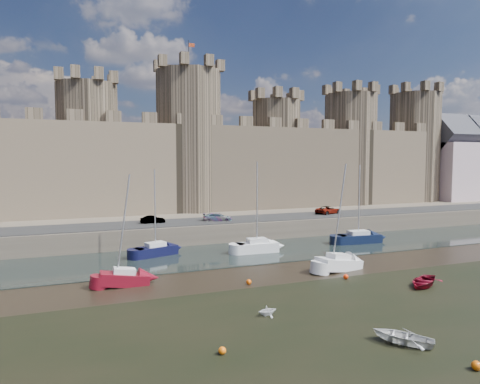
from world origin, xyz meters
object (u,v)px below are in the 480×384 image
at_px(sailboat_2, 257,246).
at_px(sailboat_1, 156,250).
at_px(car_2, 217,217).
at_px(sailboat_3, 358,237).
at_px(sailboat_4, 125,277).
at_px(sailboat_5, 339,263).
at_px(car_1, 153,220).
at_px(car_3, 328,210).

bearing_deg(sailboat_2, sailboat_1, 169.85).
bearing_deg(car_2, sailboat_3, -101.57).
xyz_separation_m(sailboat_3, sailboat_4, (-30.67, -8.33, -0.07)).
bearing_deg(sailboat_5, sailboat_4, 163.04).
bearing_deg(car_1, sailboat_2, -132.91).
bearing_deg(sailboat_1, car_2, 18.73).
relative_size(car_2, sailboat_1, 0.41).
bearing_deg(sailboat_1, sailboat_3, -22.83).
distance_m(car_2, sailboat_1, 12.54).
distance_m(car_3, sailboat_2, 20.39).
bearing_deg(car_3, sailboat_4, 99.96).
bearing_deg(sailboat_2, car_1, 135.60).
bearing_deg(car_2, sailboat_5, -144.94).
bearing_deg(sailboat_5, car_1, 114.23).
bearing_deg(sailboat_4, sailboat_3, 16.14).
height_order(car_1, sailboat_5, sailboat_5).
bearing_deg(sailboat_4, car_3, 30.84).
distance_m(sailboat_1, sailboat_2, 11.67).
bearing_deg(sailboat_5, sailboat_1, 130.65).
height_order(sailboat_1, sailboat_5, sailboat_5).
distance_m(sailboat_1, sailboat_3, 26.18).
distance_m(sailboat_3, sailboat_5, 14.86).
bearing_deg(car_1, sailboat_1, 176.25).
relative_size(sailboat_1, sailboat_2, 0.92).
bearing_deg(sailboat_5, sailboat_3, 35.47).
xyz_separation_m(car_2, sailboat_4, (-14.41, -17.83, -2.35)).
bearing_deg(sailboat_4, sailboat_2, 27.05).
relative_size(sailboat_2, sailboat_3, 1.04).
bearing_deg(sailboat_2, sailboat_4, -151.22).
height_order(car_2, sailboat_5, sailboat_5).
height_order(car_1, car_2, car_2).
bearing_deg(car_3, car_2, 73.42).
relative_size(car_1, car_2, 0.81).
bearing_deg(sailboat_5, sailboat_2, 102.95).
height_order(sailboat_3, sailboat_5, sailboat_5).
height_order(car_2, sailboat_3, sailboat_3).
relative_size(sailboat_3, sailboat_5, 0.96).
xyz_separation_m(sailboat_4, sailboat_5, (20.33, -2.33, 0.03)).
distance_m(car_2, sailboat_4, 23.05).
height_order(car_3, sailboat_2, sailboat_2).
distance_m(car_2, sailboat_2, 10.37).
xyz_separation_m(car_2, car_3, (18.48, 1.08, 0.05)).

